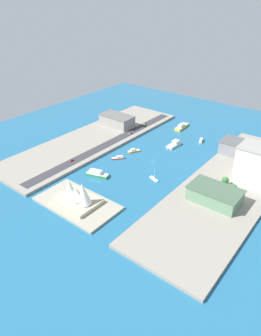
{
  "coord_description": "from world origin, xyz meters",
  "views": [
    {
      "loc": [
        -154.28,
        231.79,
        151.68
      ],
      "look_at": [
        6.17,
        29.2,
        2.26
      ],
      "focal_mm": 32.92,
      "sensor_mm": 36.0,
      "label": 1
    }
  ],
  "objects": [
    {
      "name": "road_strip",
      "position": [
        59.12,
        0.0,
        2.76
      ],
      "size": [
        11.4,
        228.0,
        0.15
      ],
      "primitive_type": "cube",
      "color": "#38383D",
      "rests_on": "quay_east"
    },
    {
      "name": "suv_black",
      "position": [
        56.36,
        -63.34,
        3.57
      ],
      "size": [
        1.92,
        5.03,
        1.48
      ],
      "color": "black",
      "rests_on": "road_strip"
    },
    {
      "name": "ferry_white_commuter",
      "position": [
        0.79,
        -43.08,
        2.1
      ],
      "size": [
        8.84,
        21.95,
        5.95
      ],
      "color": "silver",
      "rests_on": "ground_plane"
    },
    {
      "name": "ferry_yellow_fast",
      "position": [
        20.69,
        -94.01,
        2.04
      ],
      "size": [
        9.31,
        28.62,
        5.89
      ],
      "color": "yellow",
      "rests_on": "ground_plane"
    },
    {
      "name": "water_taxi_orange",
      "position": [
        27.38,
        -3.61,
        1.27
      ],
      "size": [
        10.63,
        13.92,
        3.74
      ],
      "color": "orange",
      "rests_on": "ground_plane"
    },
    {
      "name": "hotel_broad_white",
      "position": [
        -95.8,
        -17.63,
        20.13
      ],
      "size": [
        32.94,
        25.61,
        34.82
      ],
      "color": "silver",
      "rests_on": "quay_west"
    },
    {
      "name": "ferry_green_doubledeck",
      "position": [
        24.34,
        57.09,
        2.21
      ],
      "size": [
        23.98,
        13.44,
        5.72
      ],
      "color": "#2D8C4C",
      "rests_on": "ground_plane"
    },
    {
      "name": "ground_plane",
      "position": [
        0.0,
        0.0,
        0.0
      ],
      "size": [
        440.0,
        440.0,
        0.0
      ],
      "primitive_type": "plane",
      "color": "#23668E"
    },
    {
      "name": "tugboat_red",
      "position": [
        30.37,
        19.05,
        1.25
      ],
      "size": [
        11.78,
        12.11,
        3.33
      ],
      "color": "red",
      "rests_on": "ground_plane"
    },
    {
      "name": "carpark_squat_concrete",
      "position": [
        86.51,
        -44.66,
        9.49
      ],
      "size": [
        42.75,
        23.57,
        13.55
      ],
      "color": "gray",
      "rests_on": "quay_east"
    },
    {
      "name": "terminal_long_green",
      "position": [
        -80.86,
        29.48,
        8.68
      ],
      "size": [
        41.46,
        25.49,
        11.93
      ],
      "color": "slate",
      "rests_on": "quay_west"
    },
    {
      "name": "quay_east",
      "position": [
        82.1,
        0.0,
        1.34
      ],
      "size": [
        70.0,
        240.0,
        2.68
      ],
      "primitive_type": "cube",
      "color": "gray",
      "rests_on": "ground_plane"
    },
    {
      "name": "peninsula_point",
      "position": [
        5.71,
        99.63,
        1.0
      ],
      "size": [
        68.52,
        38.07,
        2.0
      ],
      "primitive_type": "cube",
      "color": "#A89E89",
      "rests_on": "ground_plane"
    },
    {
      "name": "sedan_silver",
      "position": [
        56.82,
        -34.87,
        3.66
      ],
      "size": [
        2.01,
        4.34,
        1.7
      ],
      "color": "black",
      "rests_on": "road_strip"
    },
    {
      "name": "traffic_light_waterfront",
      "position": [
        52.0,
        9.19,
        7.03
      ],
      "size": [
        0.36,
        0.36,
        6.5
      ],
      "color": "black",
      "rests_on": "quay_east"
    },
    {
      "name": "park_tree_cluster",
      "position": [
        -83.61,
        6.47,
        8.27
      ],
      "size": [
        16.89,
        14.43,
        9.27
      ],
      "color": "brown",
      "rests_on": "quay_west"
    },
    {
      "name": "sailboat_small_white",
      "position": [
        -21.63,
        29.4,
        0.92
      ],
      "size": [
        11.5,
        5.79,
        12.63
      ],
      "color": "white",
      "rests_on": "ground_plane"
    },
    {
      "name": "warehouse_low_gray",
      "position": [
        -68.39,
        -62.41,
        9.78
      ],
      "size": [
        43.99,
        24.62,
        14.13
      ],
      "color": "gray",
      "rests_on": "quay_west"
    },
    {
      "name": "quay_west",
      "position": [
        -82.1,
        0.0,
        1.34
      ],
      "size": [
        70.0,
        240.0,
        2.68
      ],
      "primitive_type": "cube",
      "color": "gray",
      "rests_on": "ground_plane"
    },
    {
      "name": "yacht_sleek_gray",
      "position": [
        -17.32,
        -72.58,
        1.48
      ],
      "size": [
        7.75,
        15.7,
        4.07
      ],
      "color": "#999EA3",
      "rests_on": "ground_plane"
    },
    {
      "name": "opera_landmark",
      "position": [
        4.97,
        99.63,
        9.45
      ],
      "size": [
        35.75,
        26.98,
        22.49
      ],
      "color": "#BCAD93",
      "rests_on": "peninsula_point"
    },
    {
      "name": "taxi_yellow_cab",
      "position": [
        61.27,
        -70.6,
        3.6
      ],
      "size": [
        1.9,
        5.12,
        1.55
      ],
      "color": "black",
      "rests_on": "road_strip"
    },
    {
      "name": "pickup_red",
      "position": [
        60.73,
        55.95,
        3.61
      ],
      "size": [
        2.15,
        4.42,
        1.59
      ],
      "color": "black",
      "rests_on": "road_strip"
    }
  ]
}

